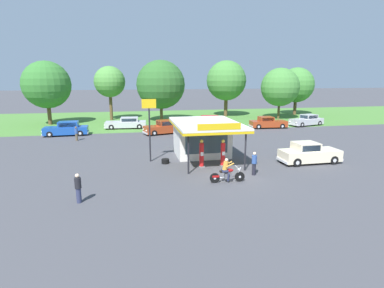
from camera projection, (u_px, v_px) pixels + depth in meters
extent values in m
plane|color=#424247|center=(229.00, 175.00, 21.22)|extent=(300.00, 300.00, 0.00)
cube|color=#477A33|center=(172.00, 118.00, 49.98)|extent=(120.00, 24.00, 0.01)
cube|color=silver|center=(201.00, 138.00, 26.30)|extent=(4.32, 3.78, 2.92)
cube|color=#384C56|center=(207.00, 142.00, 24.49)|extent=(3.46, 0.05, 1.87)
cube|color=silver|center=(206.00, 123.00, 24.40)|extent=(5.02, 7.57, 0.16)
cube|color=gold|center=(206.00, 125.00, 24.44)|extent=(5.02, 7.57, 0.18)
cube|color=gold|center=(219.00, 127.00, 20.74)|extent=(3.03, 0.08, 0.44)
cylinder|color=black|center=(245.00, 151.00, 21.87)|extent=(0.12, 0.12, 2.92)
cylinder|color=black|center=(188.00, 153.00, 21.10)|extent=(0.12, 0.12, 2.92)
cube|color=slate|center=(201.00, 167.00, 22.94)|extent=(0.44, 0.44, 0.10)
cylinder|color=red|center=(202.00, 155.00, 22.74)|extent=(0.34, 0.34, 1.74)
cube|color=white|center=(202.00, 154.00, 22.55)|extent=(0.22, 0.02, 0.28)
sphere|color=#EACC4C|center=(202.00, 141.00, 22.53)|extent=(0.26, 0.26, 0.26)
cube|color=slate|center=(223.00, 165.00, 23.25)|extent=(0.44, 0.44, 0.10)
cylinder|color=red|center=(223.00, 154.00, 23.06)|extent=(0.34, 0.34, 1.67)
cube|color=white|center=(224.00, 154.00, 22.87)|extent=(0.22, 0.02, 0.28)
sphere|color=#EACC4C|center=(223.00, 141.00, 22.85)|extent=(0.26, 0.26, 0.26)
cylinder|color=black|center=(240.00, 177.00, 19.78)|extent=(0.64, 0.11, 0.64)
cylinder|color=silver|center=(240.00, 177.00, 19.78)|extent=(0.16, 0.12, 0.16)
cylinder|color=black|center=(215.00, 178.00, 19.50)|extent=(0.64, 0.11, 0.64)
cylinder|color=silver|center=(215.00, 178.00, 19.50)|extent=(0.16, 0.12, 0.16)
ellipsoid|color=#B21414|center=(229.00, 170.00, 19.56)|extent=(0.57, 0.25, 0.24)
cube|color=#59595E|center=(228.00, 176.00, 19.63)|extent=(0.45, 0.25, 0.36)
cube|color=black|center=(224.00, 172.00, 19.51)|extent=(0.49, 0.27, 0.10)
cylinder|color=silver|center=(238.00, 173.00, 19.70)|extent=(0.37, 0.08, 0.71)
cylinder|color=silver|center=(237.00, 167.00, 19.60)|extent=(0.05, 0.70, 0.04)
sphere|color=silver|center=(238.00, 169.00, 19.65)|extent=(0.16, 0.16, 0.16)
cube|color=#B21414|center=(216.00, 176.00, 19.48)|extent=(0.44, 0.19, 0.12)
cylinder|color=silver|center=(221.00, 178.00, 19.72)|extent=(0.71, 0.10, 0.18)
cube|color=#2D3351|center=(225.00, 171.00, 19.51)|extent=(0.41, 0.35, 0.14)
cylinder|color=#2D3351|center=(227.00, 176.00, 19.78)|extent=(0.12, 0.23, 0.56)
cylinder|color=#2D3351|center=(228.00, 177.00, 19.48)|extent=(0.12, 0.23, 0.56)
cylinder|color=gold|center=(225.00, 166.00, 19.45)|extent=(0.42, 0.33, 0.60)
sphere|color=beige|center=(227.00, 160.00, 19.38)|extent=(0.22, 0.22, 0.22)
cylinder|color=gold|center=(228.00, 163.00, 19.67)|extent=(0.54, 0.10, 0.31)
cylinder|color=gold|center=(230.00, 165.00, 19.28)|extent=(0.54, 0.10, 0.31)
cube|color=beige|center=(310.00, 155.00, 24.07)|extent=(4.64, 1.88, 0.85)
cube|color=beige|center=(306.00, 146.00, 23.83)|extent=(1.80, 1.61, 0.61)
cube|color=#283847|center=(316.00, 146.00, 24.01)|extent=(0.06, 1.40, 0.49)
cube|color=#283847|center=(300.00, 144.00, 24.58)|extent=(1.51, 0.06, 0.46)
cube|color=#283847|center=(312.00, 149.00, 23.09)|extent=(1.51, 0.06, 0.46)
cube|color=silver|center=(336.00, 157.00, 24.61)|extent=(0.15, 1.71, 0.18)
cube|color=silver|center=(282.00, 161.00, 23.66)|extent=(0.15, 1.71, 0.18)
sphere|color=white|center=(331.00, 151.00, 25.09)|extent=(0.18, 0.18, 0.18)
sphere|color=white|center=(341.00, 155.00, 23.99)|extent=(0.18, 0.18, 0.18)
cylinder|color=black|center=(321.00, 155.00, 25.25)|extent=(0.66, 0.21, 0.66)
cylinder|color=silver|center=(321.00, 155.00, 25.25)|extent=(0.30, 0.23, 0.30)
cylinder|color=black|center=(334.00, 160.00, 23.65)|extent=(0.66, 0.21, 0.66)
cylinder|color=silver|center=(334.00, 160.00, 23.65)|extent=(0.30, 0.23, 0.30)
cylinder|color=black|center=(286.00, 157.00, 24.61)|extent=(0.66, 0.21, 0.66)
cylinder|color=silver|center=(286.00, 157.00, 24.61)|extent=(0.30, 0.23, 0.30)
cylinder|color=black|center=(297.00, 162.00, 23.01)|extent=(0.66, 0.21, 0.66)
cylinder|color=silver|center=(297.00, 162.00, 23.01)|extent=(0.30, 0.23, 0.30)
cube|color=#B7B7BC|center=(306.00, 121.00, 42.60)|extent=(5.15, 3.01, 0.77)
cube|color=#B7B7BC|center=(309.00, 116.00, 42.64)|extent=(2.26, 2.01, 0.56)
cube|color=#283847|center=(304.00, 117.00, 42.23)|extent=(0.41, 1.34, 0.45)
cube|color=#283847|center=(313.00, 117.00, 41.97)|extent=(1.57, 0.46, 0.43)
cube|color=#283847|center=(305.00, 116.00, 43.31)|extent=(1.57, 0.46, 0.43)
cube|color=silver|center=(293.00, 125.00, 41.58)|extent=(0.57, 1.65, 0.18)
cube|color=silver|center=(319.00, 122.00, 43.73)|extent=(0.57, 1.65, 0.18)
sphere|color=white|center=(296.00, 123.00, 41.01)|extent=(0.18, 0.18, 0.18)
sphere|color=white|center=(290.00, 122.00, 42.00)|extent=(0.18, 0.18, 0.18)
cylinder|color=black|center=(302.00, 125.00, 41.20)|extent=(0.69, 0.37, 0.66)
cylinder|color=silver|center=(302.00, 125.00, 41.20)|extent=(0.35, 0.29, 0.30)
cylinder|color=black|center=(293.00, 123.00, 42.65)|extent=(0.69, 0.37, 0.66)
cylinder|color=silver|center=(293.00, 123.00, 42.65)|extent=(0.35, 0.29, 0.30)
cylinder|color=black|center=(319.00, 123.00, 42.65)|extent=(0.69, 0.37, 0.66)
cylinder|color=silver|center=(319.00, 123.00, 42.65)|extent=(0.35, 0.29, 0.30)
cylinder|color=black|center=(310.00, 122.00, 44.09)|extent=(0.69, 0.37, 0.66)
cylinder|color=silver|center=(310.00, 122.00, 44.09)|extent=(0.35, 0.29, 0.30)
cube|color=#19479E|center=(66.00, 130.00, 35.36)|extent=(4.83, 2.00, 0.83)
cube|color=#19479E|center=(68.00, 124.00, 35.27)|extent=(2.21, 1.68, 0.60)
cube|color=#283847|center=(59.00, 124.00, 35.04)|extent=(0.10, 1.42, 0.48)
cube|color=#283847|center=(67.00, 125.00, 34.53)|extent=(1.83, 0.10, 0.46)
cube|color=#283847|center=(69.00, 123.00, 36.02)|extent=(1.83, 0.10, 0.46)
cube|color=silver|center=(44.00, 134.00, 34.87)|extent=(0.19, 1.73, 0.18)
cube|color=silver|center=(88.00, 132.00, 35.96)|extent=(0.19, 1.73, 0.18)
sphere|color=white|center=(42.00, 132.00, 34.25)|extent=(0.18, 0.18, 0.18)
sphere|color=white|center=(44.00, 130.00, 35.35)|extent=(0.18, 0.18, 0.18)
cylinder|color=black|center=(50.00, 134.00, 34.24)|extent=(0.67, 0.23, 0.66)
cylinder|color=silver|center=(50.00, 134.00, 34.24)|extent=(0.31, 0.23, 0.30)
cylinder|color=black|center=(53.00, 132.00, 35.85)|extent=(0.67, 0.23, 0.66)
cylinder|color=silver|center=(53.00, 132.00, 35.85)|extent=(0.31, 0.23, 0.30)
cylinder|color=black|center=(80.00, 133.00, 34.97)|extent=(0.67, 0.23, 0.66)
cylinder|color=silver|center=(80.00, 133.00, 34.97)|extent=(0.31, 0.23, 0.30)
cylinder|color=black|center=(82.00, 131.00, 36.58)|extent=(0.67, 0.23, 0.66)
cylinder|color=silver|center=(82.00, 131.00, 36.58)|extent=(0.31, 0.23, 0.30)
cube|color=#993819|center=(268.00, 124.00, 40.59)|extent=(4.81, 2.20, 0.77)
cube|color=#993819|center=(266.00, 119.00, 40.41)|extent=(1.91, 1.75, 0.55)
cube|color=#283847|center=(272.00, 119.00, 40.50)|extent=(0.15, 1.43, 0.44)
cube|color=#283847|center=(264.00, 118.00, 41.18)|extent=(1.51, 0.15, 0.42)
cube|color=#283847|center=(268.00, 120.00, 39.64)|extent=(1.51, 0.15, 0.42)
cube|color=silver|center=(285.00, 125.00, 40.91)|extent=(0.26, 1.75, 0.18)
cube|color=silver|center=(251.00, 126.00, 40.38)|extent=(0.26, 1.75, 0.18)
sphere|color=white|center=(284.00, 122.00, 41.41)|extent=(0.18, 0.18, 0.18)
sphere|color=white|center=(287.00, 124.00, 40.27)|extent=(0.18, 0.18, 0.18)
cylinder|color=black|center=(277.00, 124.00, 41.65)|extent=(0.67, 0.25, 0.66)
cylinder|color=silver|center=(277.00, 124.00, 41.65)|extent=(0.31, 0.24, 0.30)
cylinder|color=black|center=(282.00, 126.00, 39.98)|extent=(0.67, 0.25, 0.66)
cylinder|color=silver|center=(282.00, 126.00, 39.98)|extent=(0.31, 0.24, 0.30)
cylinder|color=black|center=(254.00, 125.00, 41.29)|extent=(0.67, 0.25, 0.66)
cylinder|color=silver|center=(254.00, 125.00, 41.29)|extent=(0.31, 0.24, 0.30)
cylinder|color=black|center=(259.00, 127.00, 39.63)|extent=(0.67, 0.25, 0.66)
cylinder|color=silver|center=(259.00, 127.00, 39.63)|extent=(0.31, 0.24, 0.30)
cube|color=red|center=(208.00, 123.00, 40.57)|extent=(5.29, 2.16, 0.84)
cube|color=red|center=(210.00, 118.00, 40.45)|extent=(2.35, 1.74, 0.59)
cube|color=#283847|center=(202.00, 118.00, 40.32)|extent=(0.14, 1.40, 0.47)
cube|color=#283847|center=(211.00, 119.00, 39.70)|extent=(1.90, 0.17, 0.45)
cube|color=#283847|center=(209.00, 117.00, 41.20)|extent=(1.90, 0.17, 0.45)
cube|color=silver|center=(188.00, 126.00, 40.32)|extent=(0.24, 1.71, 0.18)
cube|color=silver|center=(227.00, 125.00, 40.94)|extent=(0.24, 1.71, 0.18)
sphere|color=white|center=(189.00, 124.00, 39.69)|extent=(0.18, 0.18, 0.18)
sphere|color=white|center=(188.00, 123.00, 40.81)|extent=(0.18, 0.18, 0.18)
cylinder|color=black|center=(196.00, 127.00, 39.60)|extent=(0.67, 0.25, 0.66)
cylinder|color=silver|center=(196.00, 127.00, 39.60)|extent=(0.31, 0.24, 0.30)
cylinder|color=black|center=(194.00, 125.00, 41.23)|extent=(0.67, 0.25, 0.66)
cylinder|color=silver|center=(194.00, 125.00, 41.23)|extent=(0.31, 0.24, 0.30)
cylinder|color=black|center=(222.00, 126.00, 40.02)|extent=(0.67, 0.25, 0.66)
cylinder|color=silver|center=(222.00, 126.00, 40.02)|extent=(0.31, 0.24, 0.30)
cylinder|color=black|center=(220.00, 124.00, 41.65)|extent=(0.67, 0.25, 0.66)
cylinder|color=silver|center=(220.00, 124.00, 41.65)|extent=(0.31, 0.24, 0.30)
cube|color=#993819|center=(166.00, 129.00, 36.51)|extent=(5.33, 3.07, 0.81)
cube|color=#993819|center=(167.00, 123.00, 36.42)|extent=(2.41, 2.08, 0.61)
cube|color=#283847|center=(158.00, 123.00, 35.98)|extent=(0.41, 1.37, 0.49)
cube|color=#283847|center=(169.00, 124.00, 35.74)|extent=(1.70, 0.50, 0.46)
cube|color=#283847|center=(164.00, 122.00, 37.10)|extent=(1.70, 0.50, 0.46)
cube|color=silver|center=(145.00, 133.00, 35.46)|extent=(0.57, 1.68, 0.18)
cube|color=silver|center=(185.00, 129.00, 37.68)|extent=(0.57, 1.68, 0.18)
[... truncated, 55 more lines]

